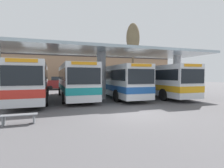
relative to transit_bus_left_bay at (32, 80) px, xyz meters
name	(u,v)px	position (x,y,z in m)	size (l,w,h in m)	color
ground_plane	(133,114)	(6.27, -8.21, -1.85)	(100.00, 100.00, 0.00)	#565456
townhouse_backdrop	(77,64)	(6.27, 15.77, 2.65)	(40.00, 0.58, 7.72)	#9E7A5B
station_canopy	(101,56)	(6.27, -1.16, 2.31)	(22.80, 6.62, 4.78)	silver
transit_bus_left_bay	(32,80)	(0.00, 0.00, 0.00)	(2.84, 12.34, 3.31)	silver
transit_bus_center_bay	(75,80)	(3.87, 0.31, -0.02)	(2.91, 11.10, 3.29)	silver
transit_bus_right_bay	(116,80)	(8.23, 0.17, -0.05)	(2.79, 11.88, 3.21)	silver
transit_bus_far_right_bay	(154,80)	(12.54, -0.60, -0.04)	(2.88, 11.81, 3.24)	silver
waiting_bench_near_pillar	(19,117)	(0.25, -8.56, -1.51)	(1.59, 0.44, 0.46)	slate
poplar_tree_behind_left	(133,39)	(13.58, 7.02, 6.05)	(2.04, 2.04, 10.33)	brown
parked_car_street	(60,83)	(2.87, 12.59, -0.81)	(4.69, 2.05, 2.12)	maroon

